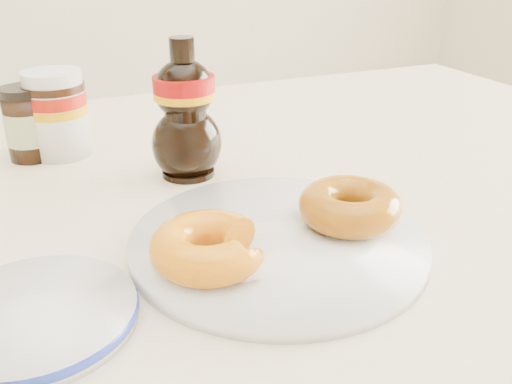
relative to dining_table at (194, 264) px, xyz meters
name	(u,v)px	position (x,y,z in m)	size (l,w,h in m)	color
dining_table	(194,264)	(0.00, 0.00, 0.00)	(1.40, 0.90, 0.75)	#FAEDBE
plate	(278,241)	(0.04, -0.13, 0.09)	(0.27, 0.27, 0.01)	white
donut_bitten	(208,247)	(-0.03, -0.16, 0.11)	(0.10, 0.10, 0.03)	orange
donut_whole	(350,206)	(0.11, -0.14, 0.11)	(0.10, 0.10, 0.03)	#8F4609
nutella_jar	(56,111)	(-0.11, 0.19, 0.14)	(0.08, 0.08, 0.11)	white
syrup_bottle	(185,109)	(0.02, 0.06, 0.16)	(0.08, 0.07, 0.16)	black
dark_jar	(28,124)	(-0.15, 0.20, 0.13)	(0.06, 0.06, 0.09)	black
blue_rim_saucer	(35,315)	(-0.17, -0.16, 0.09)	(0.15, 0.15, 0.02)	white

